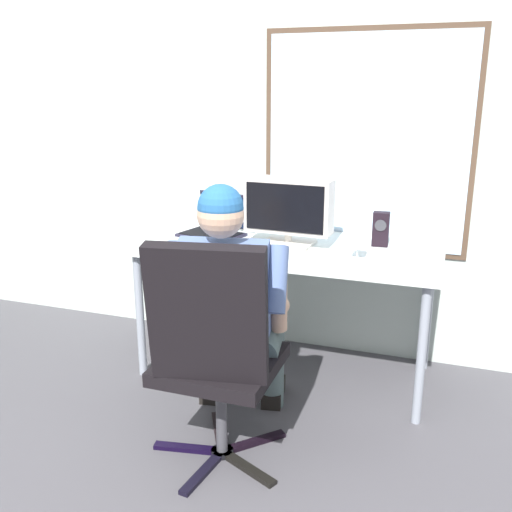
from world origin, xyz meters
name	(u,v)px	position (x,y,z in m)	size (l,w,h in m)	color
wall_rear	(291,138)	(0.02, 2.26, 1.28)	(5.21, 0.08, 2.56)	#B1BEB5
desk	(287,255)	(0.13, 1.84, 0.70)	(1.63, 0.73, 0.76)	gray
office_chair	(214,346)	(0.10, 0.89, 0.58)	(0.60, 0.60, 1.03)	black
person_seated	(229,309)	(0.06, 1.15, 0.63)	(0.58, 0.80, 1.21)	#475858
crt_monitor	(289,207)	(0.13, 1.83, 0.96)	(0.47, 0.22, 0.36)	beige
laptop	(218,223)	(-0.31, 1.93, 0.82)	(0.40, 0.39, 0.23)	#201D2E
wine_glass	(358,241)	(0.53, 1.68, 0.85)	(0.07, 0.07, 0.14)	silver
desk_speaker	(381,229)	(0.60, 1.97, 0.85)	(0.09, 0.07, 0.18)	black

